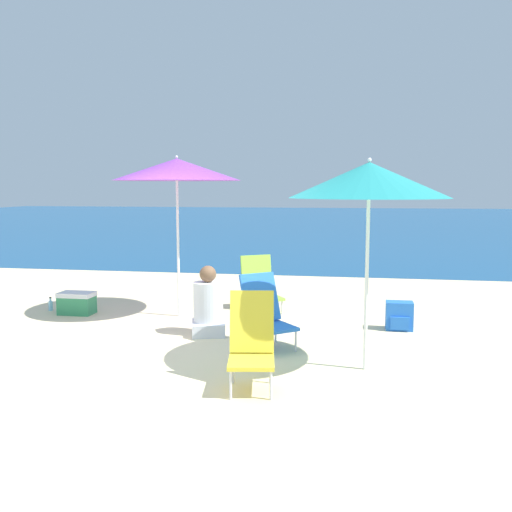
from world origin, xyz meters
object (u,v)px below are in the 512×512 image
object	(u,v)px
beach_umbrella_purple	(177,170)
beach_chair_yellow	(252,341)
beach_umbrella_teal	(369,180)
beach_chair_lime	(260,286)
person_seated_near	(208,307)
water_bottle	(51,305)
backpack_blue	(399,316)
beach_chair_blue	(265,312)
cooler_box	(77,303)

from	to	relation	value
beach_umbrella_purple	beach_chair_yellow	xyz separation A→B (m)	(1.53, -2.65, -1.63)
beach_umbrella_teal	beach_chair_lime	distance (m)	3.32
beach_umbrella_teal	beach_chair_yellow	distance (m)	1.90
beach_umbrella_teal	person_seated_near	size ratio (longest dim) A/B	2.44
water_bottle	beach_chair_yellow	bearing A→B (deg)	-37.07
beach_chair_lime	water_bottle	size ratio (longest dim) A/B	3.99
backpack_blue	beach_umbrella_teal	bearing A→B (deg)	-104.90
beach_chair_yellow	backpack_blue	xyz separation A→B (m)	(1.48, 2.38, -0.25)
beach_umbrella_teal	beach_umbrella_purple	world-z (taller)	beach_umbrella_purple
beach_chair_blue	person_seated_near	distance (m)	0.90
beach_umbrella_purple	backpack_blue	world-z (taller)	beach_umbrella_purple
backpack_blue	beach_umbrella_purple	bearing A→B (deg)	175.03
water_bottle	cooler_box	bearing A→B (deg)	-15.76
beach_umbrella_teal	cooler_box	xyz separation A→B (m)	(-4.05, 1.84, -1.72)
cooler_box	person_seated_near	bearing A→B (deg)	-19.75
beach_chair_lime	cooler_box	size ratio (longest dim) A/B	1.65
beach_chair_blue	water_bottle	size ratio (longest dim) A/B	4.07
beach_umbrella_purple	person_seated_near	world-z (taller)	beach_umbrella_purple
beach_chair_yellow	beach_chair_lime	bearing A→B (deg)	89.19
beach_umbrella_purple	person_seated_near	size ratio (longest dim) A/B	2.62
beach_chair_blue	cooler_box	xyz separation A→B (m)	(-2.94, 1.20, -0.24)
beach_chair_yellow	beach_umbrella_teal	bearing A→B (deg)	24.27
beach_umbrella_purple	cooler_box	bearing A→B (deg)	-174.91
beach_chair_yellow	beach_chair_lime	xyz separation A→B (m)	(-0.47, 3.22, -0.06)
beach_chair_yellow	backpack_blue	world-z (taller)	beach_chair_yellow
beach_chair_yellow	water_bottle	xyz separation A→B (m)	(-3.51, 2.65, -0.35)
beach_chair_lime	cooler_box	distance (m)	2.65
beach_umbrella_purple	beach_chair_blue	distance (m)	2.57
beach_chair_yellow	beach_chair_lime	world-z (taller)	beach_chair_yellow
beach_chair_lime	person_seated_near	size ratio (longest dim) A/B	0.94
beach_umbrella_purple	water_bottle	world-z (taller)	beach_umbrella_purple
beach_chair_yellow	cooler_box	xyz separation A→B (m)	(-3.02, 2.51, -0.27)
water_bottle	beach_chair_lime	bearing A→B (deg)	10.64
beach_chair_blue	beach_chair_lime	size ratio (longest dim) A/B	1.02
beach_umbrella_teal	beach_chair_lime	size ratio (longest dim) A/B	2.59
beach_chair_blue	water_bottle	xyz separation A→B (m)	(-3.43, 1.34, -0.33)
backpack_blue	cooler_box	size ratio (longest dim) A/B	0.74
beach_umbrella_teal	water_bottle	size ratio (longest dim) A/B	10.33
beach_chair_yellow	water_bottle	world-z (taller)	beach_chair_yellow
beach_umbrella_teal	cooler_box	distance (m)	4.77
beach_umbrella_purple	beach_chair_lime	world-z (taller)	beach_umbrella_purple
cooler_box	beach_chair_blue	bearing A→B (deg)	-22.25
backpack_blue	beach_chair_lime	bearing A→B (deg)	156.76
beach_umbrella_teal	backpack_blue	world-z (taller)	beach_umbrella_teal
beach_umbrella_purple	beach_chair_lime	bearing A→B (deg)	28.55
beach_umbrella_teal	beach_chair_lime	world-z (taller)	beach_umbrella_teal
backpack_blue	person_seated_near	bearing A→B (deg)	-164.68
beach_chair_yellow	beach_chair_blue	world-z (taller)	beach_chair_yellow
beach_chair_blue	cooler_box	distance (m)	3.19
beach_chair_yellow	beach_chair_blue	xyz separation A→B (m)	(-0.08, 1.31, -0.02)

